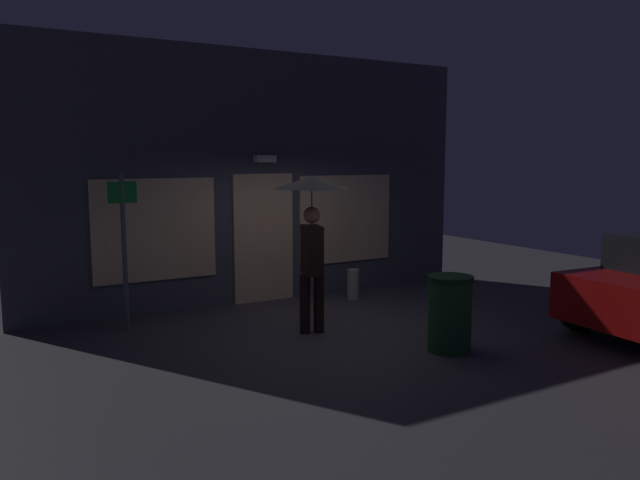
{
  "coord_description": "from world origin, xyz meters",
  "views": [
    {
      "loc": [
        -4.48,
        -7.39,
        2.46
      ],
      "look_at": [
        -0.13,
        0.04,
        1.32
      ],
      "focal_mm": 34.75,
      "sensor_mm": 36.0,
      "label": 1
    }
  ],
  "objects": [
    {
      "name": "ground_plane",
      "position": [
        0.0,
        0.0,
        0.0
      ],
      "size": [
        18.0,
        18.0,
        0.0
      ],
      "primitive_type": "plane",
      "color": "#423F44"
    },
    {
      "name": "building_facade",
      "position": [
        -0.0,
        2.34,
        2.1
      ],
      "size": [
        8.12,
        0.48,
        4.25
      ],
      "color": "#4C4C56",
      "rests_on": "ground"
    },
    {
      "name": "person_with_umbrella",
      "position": [
        -0.26,
        0.04,
        1.67
      ],
      "size": [
        1.06,
        1.06,
        2.21
      ],
      "rotation": [
        0.0,
        0.0,
        1.27
      ],
      "color": "black",
      "rests_on": "ground"
    },
    {
      "name": "street_sign_post",
      "position": [
        -2.5,
        1.49,
        1.27
      ],
      "size": [
        0.4,
        0.07,
        2.24
      ],
      "color": "#595B60",
      "rests_on": "ground"
    },
    {
      "name": "sidewalk_bollard",
      "position": [
        1.42,
        1.54,
        0.26
      ],
      "size": [
        0.21,
        0.21,
        0.52
      ],
      "primitive_type": "cylinder",
      "color": "#B2A899",
      "rests_on": "ground"
    },
    {
      "name": "trash_bin",
      "position": [
        0.85,
        -1.57,
        0.49
      ],
      "size": [
        0.58,
        0.58,
        0.98
      ],
      "color": "#1E4C23",
      "rests_on": "ground"
    }
  ]
}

